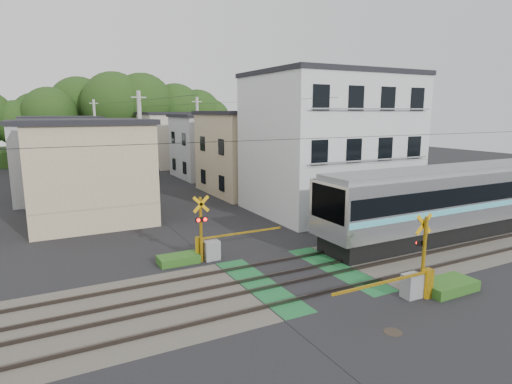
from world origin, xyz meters
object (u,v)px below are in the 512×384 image
crossing_signal_far (209,245)px  pedestrian (157,173)px  apartment_block (329,143)px  crossing_signal_near (415,279)px  manhole_cover (393,332)px

crossing_signal_far → pedestrian: bearing=81.1°
pedestrian → apartment_block: bearing=121.5°
crossing_signal_near → manhole_cover: 3.08m
manhole_cover → apartment_block: bearing=59.9°
crossing_signal_far → apartment_block: size_ratio=0.46×
crossing_signal_near → apartment_block: apartment_block is taller
apartment_block → crossing_signal_far: bearing=-152.2°
crossing_signal_far → pedestrian: (3.62, 23.10, 0.23)m
crossing_signal_far → pedestrian: 23.39m
apartment_block → manhole_cover: bearing=-120.1°
crossing_signal_near → pedestrian: (-1.55, 30.41, 0.23)m
crossing_signal_far → apartment_block: apartment_block is taller
crossing_signal_near → pedestrian: 30.45m
crossing_signal_near → crossing_signal_far: bearing=125.3°
apartment_block → crossing_signal_near: bearing=-114.2°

